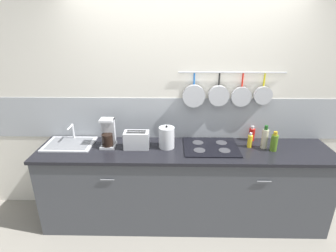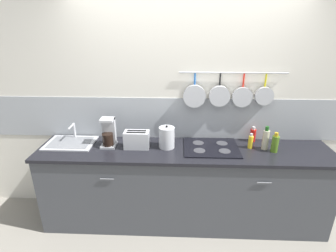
% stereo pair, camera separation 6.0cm
% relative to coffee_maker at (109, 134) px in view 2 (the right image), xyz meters
% --- Properties ---
extents(ground_plane, '(12.00, 12.00, 0.00)m').
position_rel_coffee_maker_xyz_m(ground_plane, '(0.83, -0.07, -1.07)').
color(ground_plane, gray).
extents(wall_back, '(7.20, 0.15, 2.60)m').
position_rel_coffee_maker_xyz_m(wall_back, '(0.84, 0.27, 0.21)').
color(wall_back, silver).
rests_on(wall_back, ground_plane).
extents(cabinet_base, '(3.13, 0.59, 0.90)m').
position_rel_coffee_maker_xyz_m(cabinet_base, '(0.83, -0.07, -0.62)').
color(cabinet_base, '#3F4247').
rests_on(cabinet_base, ground_plane).
extents(countertop, '(3.17, 0.62, 0.03)m').
position_rel_coffee_maker_xyz_m(countertop, '(0.83, -0.07, -0.15)').
color(countertop, black).
rests_on(countertop, cabinet_base).
extents(sink_basin, '(0.53, 0.39, 0.19)m').
position_rel_coffee_maker_xyz_m(sink_basin, '(-0.45, 0.03, -0.12)').
color(sink_basin, '#B7BABF').
rests_on(sink_basin, countertop).
extents(coffee_maker, '(0.16, 0.17, 0.32)m').
position_rel_coffee_maker_xyz_m(coffee_maker, '(0.00, 0.00, 0.00)').
color(coffee_maker, '#B7BABF').
rests_on(coffee_maker, countertop).
extents(toaster, '(0.28, 0.14, 0.19)m').
position_rel_coffee_maker_xyz_m(toaster, '(0.32, -0.05, -0.04)').
color(toaster, '#B7BABF').
rests_on(toaster, countertop).
extents(kettle, '(0.17, 0.17, 0.26)m').
position_rel_coffee_maker_xyz_m(kettle, '(0.64, -0.02, -0.01)').
color(kettle, '#B7BABF').
rests_on(kettle, countertop).
extents(cooktop, '(0.59, 0.48, 0.01)m').
position_rel_coffee_maker_xyz_m(cooktop, '(1.12, -0.02, -0.12)').
color(cooktop, black).
rests_on(cooktop, countertop).
extents(bottle_dish_soap, '(0.05, 0.05, 0.17)m').
position_rel_coffee_maker_xyz_m(bottle_dish_soap, '(1.54, -0.00, -0.06)').
color(bottle_dish_soap, yellow).
rests_on(bottle_dish_soap, countertop).
extents(bottle_hot_sauce, '(0.07, 0.07, 0.17)m').
position_rel_coffee_maker_xyz_m(bottle_hot_sauce, '(1.62, 0.18, -0.05)').
color(bottle_hot_sauce, red).
rests_on(bottle_hot_sauce, countertop).
extents(bottle_sesame_oil, '(0.07, 0.07, 0.26)m').
position_rel_coffee_maker_xyz_m(bottle_sesame_oil, '(1.69, -0.02, -0.02)').
color(bottle_sesame_oil, '#BFB799').
rests_on(bottle_sesame_oil, countertop).
extents(bottle_olive_oil, '(0.07, 0.07, 0.22)m').
position_rel_coffee_maker_xyz_m(bottle_olive_oil, '(1.78, -0.08, -0.04)').
color(bottle_olive_oil, '#4C721E').
rests_on(bottle_olive_oil, countertop).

